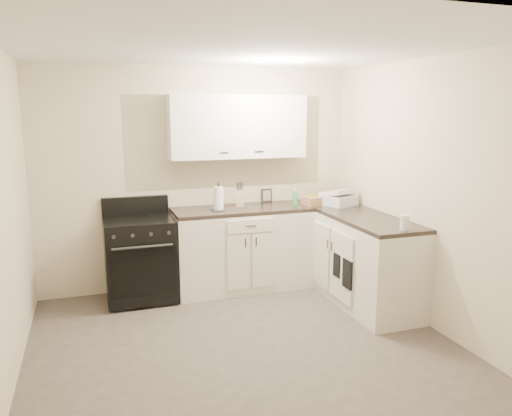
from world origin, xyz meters
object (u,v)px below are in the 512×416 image
object	(u,v)px
knife_block	(240,198)
paper_towel	(219,199)
stove	(140,259)
wicker_basket	(316,200)
countertop_grill	(339,200)

from	to	relation	value
knife_block	paper_towel	distance (m)	0.32
paper_towel	stove	bearing A→B (deg)	178.42
knife_block	wicker_basket	distance (m)	0.89
stove	knife_block	bearing A→B (deg)	5.84
countertop_grill	knife_block	bearing A→B (deg)	144.66
stove	paper_towel	size ratio (longest dim) A/B	3.37
wicker_basket	knife_block	bearing A→B (deg)	168.87
knife_block	countertop_grill	size ratio (longest dim) A/B	0.57
countertop_grill	stove	bearing A→B (deg)	155.22
paper_towel	wicker_basket	size ratio (longest dim) A/B	0.89
stove	wicker_basket	size ratio (longest dim) A/B	2.99
stove	paper_towel	distance (m)	1.06
wicker_basket	countertop_grill	bearing A→B (deg)	-28.62
stove	knife_block	distance (m)	1.29
knife_block	wicker_basket	xyz separation A→B (m)	(0.87, -0.17, -0.05)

